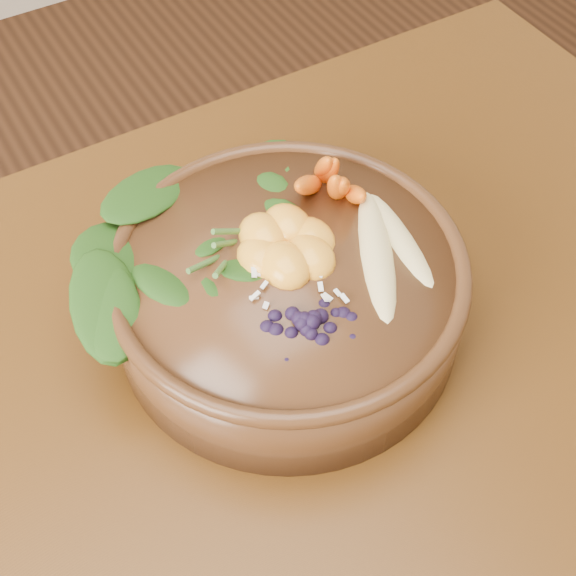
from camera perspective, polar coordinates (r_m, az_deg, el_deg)
name	(u,v)px	position (r m, az deg, el deg)	size (l,w,h in m)	color
stoneware_bowl	(288,295)	(0.75, 0.00, -0.48)	(0.33, 0.33, 0.09)	#4D2D17
kale_heap	(220,199)	(0.74, -4.85, 6.31)	(0.21, 0.19, 0.05)	#1F4810
carrot_cluster	(333,153)	(0.75, 3.20, 9.57)	(0.07, 0.07, 0.09)	orange
banana_halves	(390,235)	(0.73, 7.28, 3.79)	(0.11, 0.17, 0.03)	#E0CC84
mandarin_cluster	(286,234)	(0.72, -0.12, 3.87)	(0.09, 0.10, 0.04)	orange
blueberry_pile	(307,308)	(0.66, 1.37, -1.41)	(0.15, 0.11, 0.05)	black
coconut_flakes	(295,280)	(0.70, 0.52, 0.58)	(0.10, 0.08, 0.01)	white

